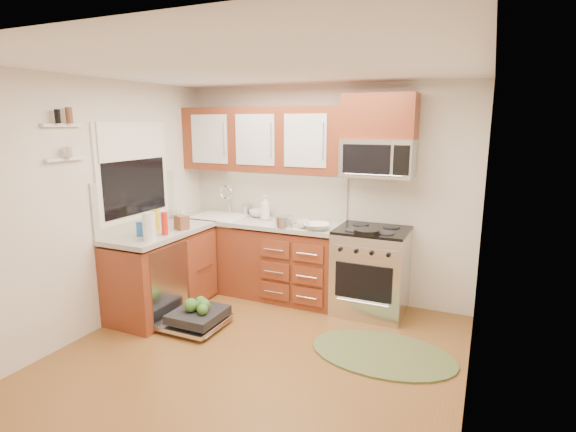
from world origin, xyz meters
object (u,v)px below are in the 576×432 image
at_px(range, 371,271).
at_px(paper_towel_roll, 149,226).
at_px(dishwasher, 195,318).
at_px(microwave, 378,158).
at_px(cutting_board, 294,221).
at_px(sink, 220,226).
at_px(rug, 382,354).
at_px(cup, 303,224).
at_px(bowl_b, 260,213).
at_px(skillet, 367,232).
at_px(stock_pot, 284,221).
at_px(upper_cabinets, 262,139).
at_px(bowl_a, 317,226).

distance_m(range, paper_towel_roll, 2.39).
bearing_deg(paper_towel_roll, dishwasher, 21.31).
distance_m(microwave, cutting_board, 1.23).
height_order(range, paper_towel_roll, paper_towel_roll).
bearing_deg(paper_towel_roll, cutting_board, 54.06).
bearing_deg(paper_towel_roll, sink, 90.00).
relative_size(sink, rug, 0.47).
height_order(range, cup, cup).
relative_size(rug, cutting_board, 4.76).
bearing_deg(bowl_b, range, -6.63).
bearing_deg(rug, paper_towel_roll, -170.36).
height_order(paper_towel_roll, cup, paper_towel_roll).
distance_m(microwave, cup, 1.08).
xyz_separation_m(microwave, skillet, (-0.00, -0.37, -0.73)).
xyz_separation_m(range, microwave, (0.00, 0.12, 1.23)).
height_order(cutting_board, paper_towel_roll, paper_towel_roll).
relative_size(range, bowl_b, 3.60).
xyz_separation_m(range, stock_pot, (-0.95, -0.21, 0.51)).
bearing_deg(rug, upper_cabinets, 149.30).
bearing_deg(sink, upper_cabinets, 16.45).
bearing_deg(skillet, dishwasher, -150.22).
bearing_deg(microwave, paper_towel_roll, -144.00).
distance_m(bowl_a, bowl_b, 0.95).
height_order(upper_cabinets, cup, upper_cabinets).
xyz_separation_m(upper_cabinets, sink, (-0.52, -0.16, -1.07)).
xyz_separation_m(microwave, dishwasher, (-1.54, -1.25, -1.60)).
distance_m(microwave, bowl_a, 0.99).
relative_size(bowl_a, cup, 2.15).
height_order(microwave, skillet, microwave).
distance_m(rug, bowl_a, 1.50).
xyz_separation_m(dishwasher, skillet, (1.54, 0.88, 0.87)).
height_order(bowl_b, cup, cup).
relative_size(dishwasher, paper_towel_roll, 2.51).
relative_size(bowl_a, bowl_b, 1.05).
height_order(sink, skillet, skillet).
distance_m(skillet, cutting_board, 1.00).
bearing_deg(sink, bowl_b, 21.09).
relative_size(cutting_board, bowl_b, 1.05).
distance_m(sink, skillet, 1.95).
bearing_deg(upper_cabinets, range, -5.89).
relative_size(skillet, paper_towel_roll, 0.94).
xyz_separation_m(range, cup, (-0.74, -0.18, 0.50)).
bearing_deg(bowl_a, upper_cabinets, 158.61).
distance_m(paper_towel_roll, bowl_b, 1.53).
bearing_deg(cup, bowl_a, 0.00).
relative_size(range, microwave, 1.25).
bearing_deg(cup, paper_towel_roll, -137.13).
bearing_deg(bowl_a, skillet, -6.96).
distance_m(cutting_board, bowl_a, 0.45).
relative_size(upper_cabinets, rug, 1.55).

